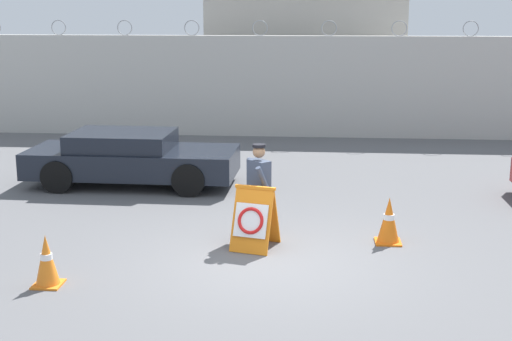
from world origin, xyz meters
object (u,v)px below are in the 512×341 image
barricade_sign (254,218)px  security_guard (259,187)px  traffic_cone_mid (47,261)px  parked_car_front_coupe (131,158)px  traffic_cone_near (389,220)px

barricade_sign → security_guard: size_ratio=0.64×
traffic_cone_mid → parked_car_front_coupe: parked_car_front_coupe is taller
barricade_sign → traffic_cone_mid: barricade_sign is taller
barricade_sign → parked_car_front_coupe: parked_car_front_coupe is taller
security_guard → traffic_cone_near: security_guard is taller
security_guard → traffic_cone_mid: (-2.86, -2.39, -0.54)m
security_guard → parked_car_front_coupe: 4.74m
barricade_sign → parked_car_front_coupe: 5.12m
traffic_cone_mid → barricade_sign: bearing=33.4°
security_guard → traffic_cone_near: (2.21, -0.07, -0.52)m
traffic_cone_near → traffic_cone_mid: (-5.07, -2.32, -0.02)m
traffic_cone_mid → parked_car_front_coupe: 5.94m
barricade_sign → traffic_cone_near: barricade_sign is taller
security_guard → traffic_cone_mid: security_guard is taller
traffic_cone_near → traffic_cone_mid: bearing=-155.4°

